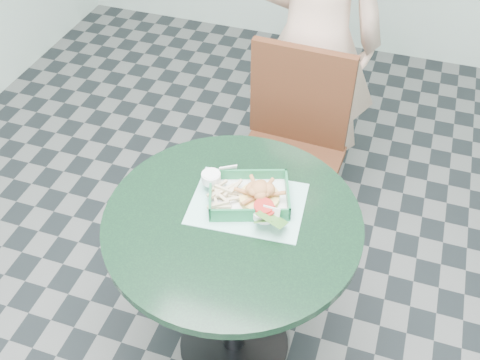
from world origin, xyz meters
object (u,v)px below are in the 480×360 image
(cafe_table, at_px, (233,256))
(food_basket, at_px, (249,202))
(diner_person, at_px, (316,27))
(crab_sandwich, at_px, (258,199))
(dining_chair, at_px, (291,142))
(sauce_ramekin, at_px, (220,174))

(cafe_table, bearing_deg, food_basket, 72.76)
(diner_person, xyz_separation_m, crab_sandwich, (0.04, -0.97, -0.10))
(diner_person, distance_m, crab_sandwich, 0.98)
(dining_chair, height_order, food_basket, dining_chair)
(diner_person, height_order, crab_sandwich, diner_person)
(diner_person, relative_size, crab_sandwich, 13.71)
(cafe_table, distance_m, sauce_ramekin, 0.28)
(cafe_table, height_order, sauce_ramekin, sauce_ramekin)
(diner_person, height_order, sauce_ramekin, diner_person)
(food_basket, relative_size, crab_sandwich, 1.94)
(dining_chair, xyz_separation_m, food_basket, (0.00, -0.62, 0.23))
(diner_person, xyz_separation_m, food_basket, (0.01, -0.96, -0.13))
(food_basket, relative_size, sauce_ramekin, 4.01)
(dining_chair, bearing_deg, diner_person, 93.46)
(cafe_table, relative_size, dining_chair, 0.89)
(cafe_table, xyz_separation_m, dining_chair, (0.02, 0.70, -0.05))
(crab_sandwich, bearing_deg, diner_person, 92.45)
(food_basket, bearing_deg, dining_chair, 90.29)
(food_basket, bearing_deg, crab_sandwich, -18.46)
(cafe_table, xyz_separation_m, diner_person, (0.02, 1.05, 0.32))
(cafe_table, xyz_separation_m, crab_sandwich, (0.06, 0.08, 0.22))
(dining_chair, bearing_deg, crab_sandwich, -84.31)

